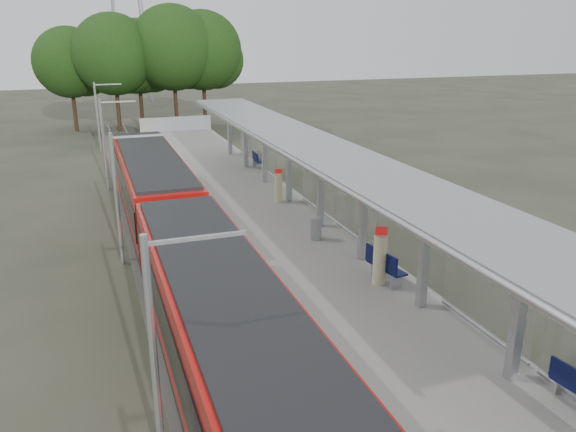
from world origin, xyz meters
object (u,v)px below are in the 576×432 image
object	(u,v)px
info_pillar_near	(380,259)
info_pillar_far	(279,188)
train	(176,236)
bench_mid	(384,265)
bench_far	(257,159)
litter_bin	(316,228)

from	to	relation	value
info_pillar_near	info_pillar_far	bearing A→B (deg)	113.73
train	bench_mid	xyz separation A→B (m)	(6.31, -3.88, -0.46)
bench_mid	bench_far	world-z (taller)	bench_mid
bench_mid	info_pillar_near	bearing A→B (deg)	-164.44
train	info_pillar_near	distance (m)	7.27
info_pillar_near	litter_bin	world-z (taller)	info_pillar_near
train	litter_bin	bearing A→B (deg)	6.35
litter_bin	bench_mid	bearing A→B (deg)	-82.29
bench_far	info_pillar_near	world-z (taller)	info_pillar_near
bench_mid	info_pillar_far	distance (m)	10.00
bench_far	litter_bin	bearing A→B (deg)	-93.05
train	info_pillar_near	bearing A→B (deg)	-33.25
train	info_pillar_far	xyz separation A→B (m)	(5.95, 6.12, -0.32)
info_pillar_far	litter_bin	xyz separation A→B (m)	(-0.26, -5.48, -0.27)
bench_far	info_pillar_near	distance (m)	17.77
train	bench_mid	world-z (taller)	train
bench_far	info_pillar_near	xyz separation A→B (m)	(-1.04, -17.74, 0.38)
litter_bin	info_pillar_far	bearing A→B (deg)	87.31
train	bench_mid	bearing A→B (deg)	-31.59
info_pillar_far	litter_bin	size ratio (longest dim) A/B	1.82
train	info_pillar_far	size ratio (longest dim) A/B	16.30
train	litter_bin	world-z (taller)	train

